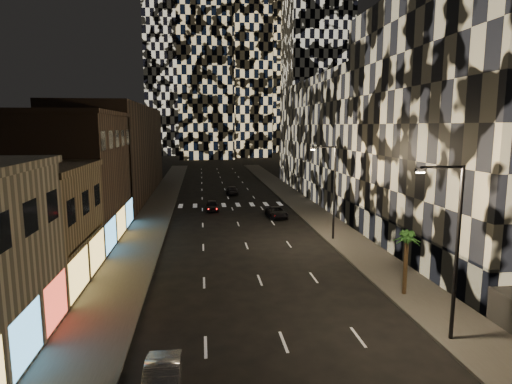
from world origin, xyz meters
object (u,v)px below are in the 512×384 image
object	(u,v)px
car_silver_parked	(162,383)
car_dark_oncoming	(232,190)
streetlight_near	(453,241)
car_dark_midlane	(212,206)
streetlight_far	(332,186)
car_dark_rightlane	(277,212)
palm_tree	(407,242)

from	to	relation	value
car_silver_parked	car_dark_oncoming	bearing A→B (deg)	82.32
streetlight_near	car_dark_midlane	xyz separation A→B (m)	(-11.09, 36.05, -4.66)
streetlight_far	car_dark_rightlane	distance (m)	12.27
streetlight_near	car_silver_parked	size ratio (longest dim) A/B	2.15
car_dark_rightlane	streetlight_far	bearing A→B (deg)	-74.76
streetlight_far	car_dark_midlane	xyz separation A→B (m)	(-11.09, 16.05, -4.66)
car_dark_oncoming	streetlight_far	bearing A→B (deg)	104.24
streetlight_far	car_dark_midlane	bearing A→B (deg)	124.63
car_dark_midlane	palm_tree	bearing A→B (deg)	-69.21
streetlight_near	streetlight_far	distance (m)	20.00
car_dark_oncoming	car_dark_midlane	bearing A→B (deg)	75.02
streetlight_near	car_dark_rightlane	world-z (taller)	streetlight_near
car_silver_parked	car_dark_rightlane	world-z (taller)	car_silver_parked
streetlight_far	palm_tree	bearing A→B (deg)	-87.37
car_dark_oncoming	car_dark_rightlane	world-z (taller)	car_dark_oncoming
palm_tree	car_dark_rightlane	bearing A→B (deg)	99.34
car_dark_oncoming	palm_tree	xyz separation A→B (m)	(8.16, -43.49, 2.96)
streetlight_near	car_dark_oncoming	distance (m)	50.25
car_silver_parked	palm_tree	world-z (taller)	palm_tree
streetlight_near	car_dark_rightlane	size ratio (longest dim) A/B	1.94
streetlight_far	car_dark_rightlane	size ratio (longest dim) A/B	1.94
car_dark_midlane	palm_tree	world-z (taller)	palm_tree
car_dark_rightlane	palm_tree	world-z (taller)	palm_tree
car_dark_oncoming	car_dark_rightlane	distance (m)	19.11
streetlight_far	car_dark_oncoming	distance (m)	30.76
streetlight_far	palm_tree	xyz separation A→B (m)	(0.65, -14.03, -1.72)
car_dark_oncoming	palm_tree	world-z (taller)	palm_tree
car_dark_rightlane	car_silver_parked	bearing A→B (deg)	-110.07
streetlight_near	car_silver_parked	bearing A→B (deg)	-168.47
car_dark_oncoming	palm_tree	bearing A→B (deg)	100.56
streetlight_near	car_silver_parked	distance (m)	15.18
streetlight_near	streetlight_far	size ratio (longest dim) A/B	1.00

